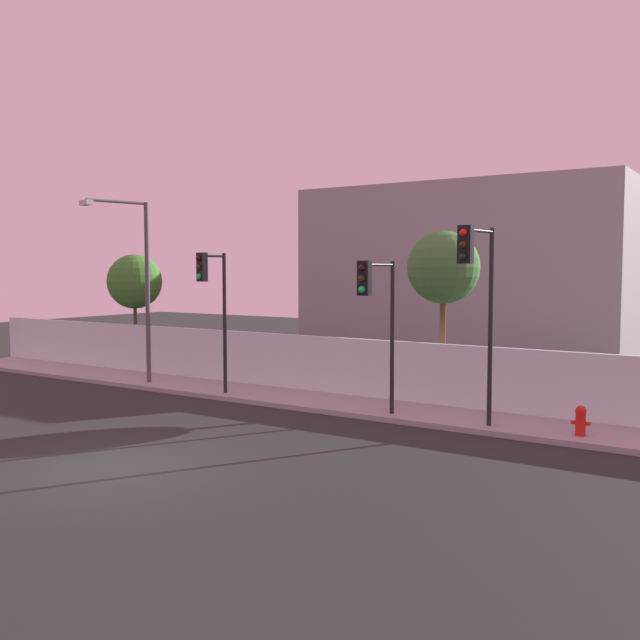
% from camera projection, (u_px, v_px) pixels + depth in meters
% --- Properties ---
extents(ground_plane, '(80.00, 80.00, 0.00)m').
position_uv_depth(ground_plane, '(112.00, 468.00, 14.74)').
color(ground_plane, '#232825').
extents(sidewalk, '(36.00, 2.40, 0.15)m').
position_uv_depth(sidewalk, '(326.00, 403.00, 21.56)').
color(sidewalk, '#989898').
rests_on(sidewalk, ground).
extents(perimeter_wall, '(36.00, 0.18, 1.80)m').
position_uv_depth(perimeter_wall, '(348.00, 366.00, 22.57)').
color(perimeter_wall, silver).
rests_on(perimeter_wall, sidewalk).
extents(traffic_light_left, '(0.42, 1.11, 4.50)m').
position_uv_depth(traffic_light_left, '(212.00, 292.00, 22.35)').
color(traffic_light_left, black).
rests_on(traffic_light_left, sidewalk).
extents(traffic_light_center, '(0.35, 1.67, 4.20)m').
position_uv_depth(traffic_light_center, '(377.00, 303.00, 18.74)').
color(traffic_light_center, black).
rests_on(traffic_light_center, sidewalk).
extents(traffic_light_right, '(0.36, 1.72, 5.01)m').
position_uv_depth(traffic_light_right, '(478.00, 283.00, 17.21)').
color(traffic_light_right, black).
rests_on(traffic_light_right, sidewalk).
extents(street_lamp_curbside, '(0.96, 2.36, 6.32)m').
position_uv_depth(street_lamp_curbside, '(138.00, 274.00, 24.63)').
color(street_lamp_curbside, '#4C4C51').
rests_on(street_lamp_curbside, sidewalk).
extents(fire_hydrant, '(0.44, 0.26, 0.73)m').
position_uv_depth(fire_hydrant, '(581.00, 420.00, 16.93)').
color(fire_hydrant, red).
rests_on(fire_hydrant, sidewalk).
extents(roadside_tree_leftmost, '(2.22, 2.22, 4.75)m').
position_uv_depth(roadside_tree_leftmost, '(135.00, 282.00, 28.98)').
color(roadside_tree_leftmost, brown).
rests_on(roadside_tree_leftmost, ground).
extents(roadside_tree_midleft, '(2.22, 2.22, 5.30)m').
position_uv_depth(roadside_tree_midleft, '(444.00, 268.00, 21.49)').
color(roadside_tree_midleft, brown).
rests_on(roadside_tree_midleft, ground).
extents(low_building_distant, '(15.77, 6.00, 8.23)m').
position_uv_depth(low_building_distant, '(464.00, 270.00, 35.00)').
color(low_building_distant, '#959595').
rests_on(low_building_distant, ground).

